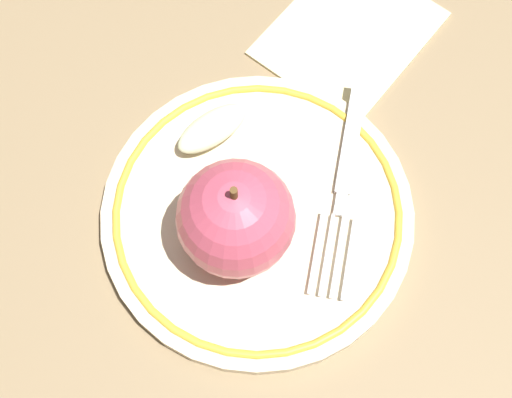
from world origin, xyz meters
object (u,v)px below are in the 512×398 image
plate (256,213)px  apple_red_whole (236,218)px  fork (345,176)px  napkin_folded (350,32)px  apple_slice_front (212,129)px

plate → apple_red_whole: apple_red_whole is taller
fork → napkin_folded: bearing=-173.9°
plate → apple_slice_front: size_ratio=3.90×
apple_slice_front → napkin_folded: 0.16m
apple_red_whole → apple_slice_front: apple_red_whole is taller
fork → apple_red_whole: bearing=-48.2°
plate → fork: size_ratio=1.66×
apple_red_whole → apple_slice_front: 0.09m
apple_slice_front → apple_red_whole: bearing=-112.9°
plate → apple_red_whole: (-0.01, 0.02, 0.05)m
apple_red_whole → napkin_folded: size_ratio=0.65×
apple_slice_front → fork: (-0.09, -0.06, -0.01)m
plate → apple_red_whole: bearing=115.3°
fork → napkin_folded: 0.14m
napkin_folded → plate: bearing=120.9°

